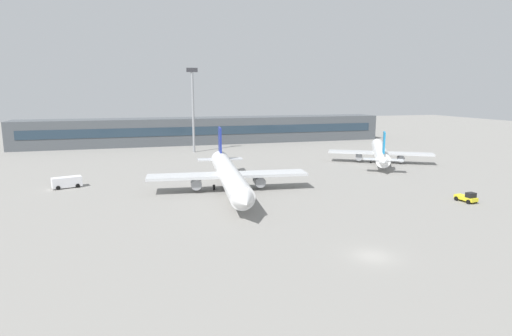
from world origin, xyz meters
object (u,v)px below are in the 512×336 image
airplane_near (229,175)px  service_van_white (67,182)px  airplane_mid (380,151)px  floodlight_tower_west (193,104)px  baggage_tug_yellow (467,197)px

airplane_near → service_van_white: size_ratio=7.57×
airplane_near → airplane_mid: (44.33, 21.20, -0.37)m
airplane_mid → service_van_white: airplane_mid is taller
service_van_white → floodlight_tower_west: (29.56, 40.88, 13.26)m
airplane_mid → service_van_white: bearing=-172.6°
baggage_tug_yellow → service_van_white: size_ratio=0.68×
airplane_mid → floodlight_tower_west: floodlight_tower_west is taller
airplane_mid → baggage_tug_yellow: 39.83m
airplane_mid → service_van_white: 73.71m
airplane_near → floodlight_tower_west: 53.83m
airplane_near → airplane_mid: 49.14m
airplane_near → service_van_white: bearing=157.7°
airplane_mid → floodlight_tower_west: size_ratio=1.36×
service_van_white → floodlight_tower_west: 52.16m
baggage_tug_yellow → floodlight_tower_west: (-35.43, 70.39, 13.58)m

